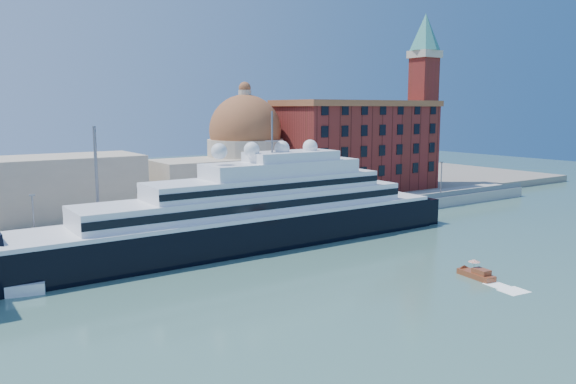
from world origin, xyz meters
TOP-DOWN VIEW (x-y plane):
  - ground at (0.00, 0.00)m, footprint 400.00×400.00m
  - quay at (0.00, 34.00)m, footprint 180.00×10.00m
  - land at (0.00, 75.00)m, footprint 260.00×72.00m
  - quay_fence at (0.00, 29.50)m, footprint 180.00×0.10m
  - superyacht at (-1.59, 23.00)m, footprint 89.18×12.36m
  - water_taxi at (18.92, -10.49)m, footprint 2.56×5.77m
  - warehouse at (52.00, 52.00)m, footprint 43.00×19.00m
  - campanile at (76.00, 52.00)m, footprint 8.40×8.40m
  - church at (6.39, 57.72)m, footprint 66.00×18.00m
  - lamp_posts at (-12.67, 32.27)m, footprint 120.80×2.40m

SIDE VIEW (x-z plane):
  - ground at x=0.00m, z-range 0.00..0.00m
  - water_taxi at x=18.92m, z-range -0.69..1.96m
  - land at x=0.00m, z-range 0.00..2.00m
  - quay at x=0.00m, z-range 0.00..2.50m
  - quay_fence at x=0.00m, z-range 2.50..3.70m
  - superyacht at x=-1.59m, z-range -8.73..17.93m
  - lamp_posts at x=-12.67m, z-range 0.84..18.84m
  - church at x=6.39m, z-range -1.84..23.66m
  - warehouse at x=52.00m, z-range 2.16..25.41m
  - campanile at x=76.00m, z-range 5.26..52.26m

